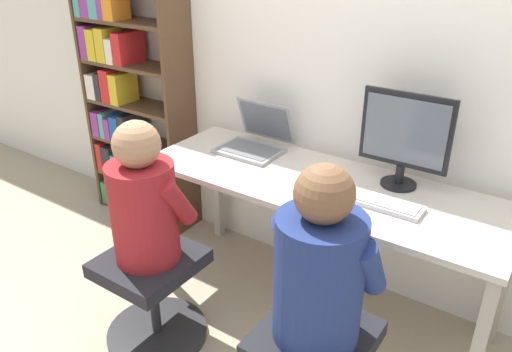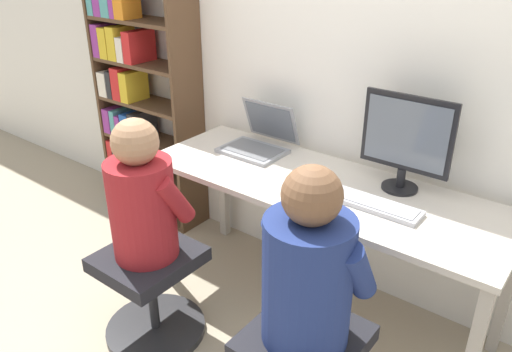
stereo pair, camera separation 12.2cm
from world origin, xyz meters
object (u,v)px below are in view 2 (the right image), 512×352
(keyboard, at_px, (375,205))
(office_chair_right, at_px, (152,289))
(desktop_monitor, at_px, (406,141))
(person_at_laptop, at_px, (142,198))
(person_at_monitor, at_px, (309,269))
(laptop, at_px, (259,141))
(bookshelf, at_px, (136,100))

(keyboard, relative_size, office_chair_right, 0.82)
(desktop_monitor, height_order, person_at_laptop, desktop_monitor)
(person_at_laptop, bearing_deg, desktop_monitor, 43.53)
(office_chair_right, bearing_deg, person_at_monitor, 0.44)
(office_chair_right, relative_size, person_at_monitor, 0.72)
(keyboard, bearing_deg, desktop_monitor, 86.22)
(desktop_monitor, height_order, laptop, desktop_monitor)
(person_at_monitor, xyz_separation_m, bookshelf, (-1.93, 0.85, 0.04))
(person_at_laptop, bearing_deg, laptop, 86.41)
(laptop, distance_m, person_at_monitor, 1.15)
(laptop, distance_m, office_chair_right, 0.97)
(laptop, xyz_separation_m, person_at_monitor, (0.83, -0.80, -0.03))
(office_chair_right, distance_m, person_at_monitor, 1.02)
(office_chair_right, bearing_deg, person_at_laptop, 90.00)
(desktop_monitor, relative_size, office_chair_right, 0.91)
(laptop, xyz_separation_m, office_chair_right, (-0.05, -0.80, -0.55))
(laptop, distance_m, bookshelf, 1.10)
(desktop_monitor, bearing_deg, bookshelf, 179.17)
(laptop, height_order, office_chair_right, laptop)
(person_at_laptop, bearing_deg, person_at_monitor, 0.15)
(desktop_monitor, relative_size, keyboard, 1.10)
(person_at_monitor, relative_size, person_at_laptop, 1.04)
(person_at_monitor, xyz_separation_m, person_at_laptop, (-0.88, -0.00, -0.01))
(bookshelf, bearing_deg, office_chair_right, -39.28)
(laptop, height_order, bookshelf, bookshelf)
(desktop_monitor, bearing_deg, person_at_monitor, -89.10)
(person_at_laptop, bearing_deg, keyboard, 34.71)
(desktop_monitor, xyz_separation_m, office_chair_right, (-0.87, -0.83, -0.74))
(office_chair_right, relative_size, person_at_laptop, 0.75)
(office_chair_right, relative_size, bookshelf, 0.31)
(person_at_monitor, bearing_deg, desktop_monitor, 90.90)
(person_at_monitor, bearing_deg, office_chair_right, -179.56)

